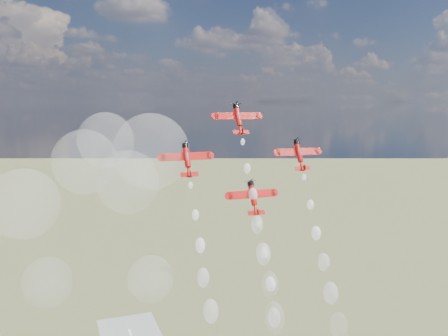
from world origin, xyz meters
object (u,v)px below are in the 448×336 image
plane_right (299,154)px  plane_slot (253,197)px  plane_lead (238,118)px  plane_left (187,159)px

plane_right → plane_slot: bearing=-161.9°
plane_lead → plane_left: 19.54m
plane_right → plane_left: bearing=180.0°
plane_slot → plane_right: bearing=18.1°
plane_slot → plane_left: bearing=161.9°
plane_right → plane_slot: 19.54m
plane_lead → plane_slot: 22.41m
plane_right → plane_slot: (-16.00, -5.23, -9.90)m
plane_right → plane_slot: plane_right is taller
plane_left → plane_right: size_ratio=1.00×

